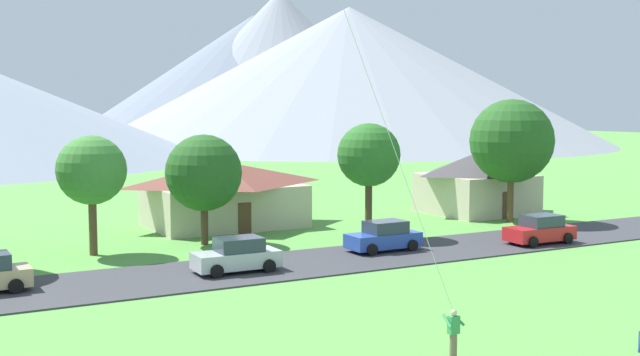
# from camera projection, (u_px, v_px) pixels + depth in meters

# --- Properties ---
(road_strip) EXTENTS (160.00, 6.66, 0.08)m
(road_strip) POSITION_uv_depth(u_px,v_px,m) (233.00, 271.00, 38.40)
(road_strip) COLOR #38383D
(road_strip) RESTS_ON ground
(mountain_far_west_ridge) EXTENTS (71.97, 71.97, 36.63)m
(mountain_far_west_ridge) POSITION_uv_depth(u_px,v_px,m) (280.00, 66.00, 190.36)
(mountain_far_west_ridge) COLOR #8E939E
(mountain_far_west_ridge) RESTS_ON ground
(mountain_far_east_ridge) EXTENTS (112.76, 112.76, 29.98)m
(mountain_far_east_ridge) POSITION_uv_depth(u_px,v_px,m) (349.00, 76.00, 170.20)
(mountain_far_east_ridge) COLOR #8E939E
(mountain_far_east_ridge) RESTS_ON ground
(mountain_west_ridge) EXTENTS (92.80, 92.80, 30.97)m
(mountain_west_ridge) POSITION_uv_depth(u_px,v_px,m) (254.00, 78.00, 193.87)
(mountain_west_ridge) COLOR slate
(mountain_west_ridge) RESTS_ON ground
(house_leftmost) EXTENTS (7.62, 7.57, 4.66)m
(house_leftmost) POSITION_uv_depth(u_px,v_px,m) (476.00, 182.00, 59.49)
(house_leftmost) COLOR beige
(house_leftmost) RESTS_ON ground
(house_left_center) EXTENTS (10.64, 7.76, 4.43)m
(house_left_center) POSITION_uv_depth(u_px,v_px,m) (224.00, 193.00, 53.00)
(house_left_center) COLOR beige
(house_left_center) RESTS_ON ground
(tree_left_of_center) EXTENTS (5.89, 5.89, 8.71)m
(tree_left_of_center) POSITION_uv_depth(u_px,v_px,m) (512.00, 141.00, 54.48)
(tree_left_of_center) COLOR brown
(tree_left_of_center) RESTS_ON ground
(tree_center) EXTENTS (3.81, 3.81, 6.61)m
(tree_center) POSITION_uv_depth(u_px,v_px,m) (91.00, 171.00, 42.33)
(tree_center) COLOR brown
(tree_center) RESTS_ON ground
(tree_near_right) EXTENTS (4.53, 4.53, 6.54)m
(tree_near_right) POSITION_uv_depth(u_px,v_px,m) (204.00, 173.00, 45.65)
(tree_near_right) COLOR #4C3823
(tree_near_right) RESTS_ON ground
(tree_far_right) EXTENTS (3.91, 3.91, 7.15)m
(tree_far_right) POSITION_uv_depth(u_px,v_px,m) (369.00, 155.00, 47.78)
(tree_far_right) COLOR #4C3823
(tree_far_right) RESTS_ON ground
(parked_car_silver_west_end) EXTENTS (4.22, 2.12, 1.68)m
(parked_car_silver_west_end) POSITION_uv_depth(u_px,v_px,m) (237.00, 256.00, 38.00)
(parked_car_silver_west_end) COLOR #B7BCC1
(parked_car_silver_west_end) RESTS_ON road_strip
(parked_car_red_mid_west) EXTENTS (4.23, 2.14, 1.68)m
(parked_car_red_mid_west) POSITION_uv_depth(u_px,v_px,m) (540.00, 230.00, 45.99)
(parked_car_red_mid_west) COLOR red
(parked_car_red_mid_west) RESTS_ON road_strip
(parked_car_blue_east_end) EXTENTS (4.23, 2.13, 1.68)m
(parked_car_blue_east_end) POSITION_uv_depth(u_px,v_px,m) (384.00, 237.00, 43.59)
(parked_car_blue_east_end) COLOR #2847A8
(parked_car_blue_east_end) RESTS_ON road_strip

